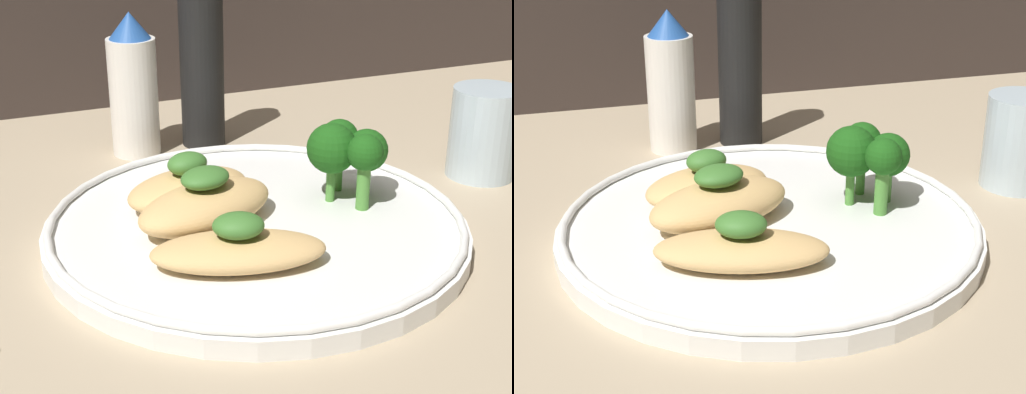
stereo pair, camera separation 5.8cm
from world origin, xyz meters
The scene contains 9 objects.
ground_plane centered at (0.00, 0.00, -0.50)cm, with size 180.00×180.00×1.00cm, color tan.
plate centered at (0.00, 0.00, 0.99)cm, with size 31.82×31.82×2.00cm.
grilled_meat_front centered at (-3.75, -5.91, 2.69)cm, with size 12.87×8.35×3.83cm.
grilled_meat_middle centered at (-3.66, 0.87, 3.11)cm, with size 12.71×9.50×4.53cm.
grilled_meat_back centered at (-3.74, 4.74, 2.91)cm, with size 11.21×8.27×4.39cm.
broccoli_bunch centered at (8.24, 1.14, 5.60)cm, with size 6.67×7.01×6.42cm.
sauce_bottle centered at (-3.53, 21.46, 6.52)cm, with size 4.58×4.58×13.64cm.
pepper_grinder centered at (3.35, 21.46, 8.66)cm, with size 4.26×4.26×18.81cm.
drinking_glass centered at (23.60, 3.84, 4.04)cm, with size 6.10×6.10×8.09cm.
Camera 2 is at (-15.17, -51.02, 26.99)cm, focal length 55.00 mm.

